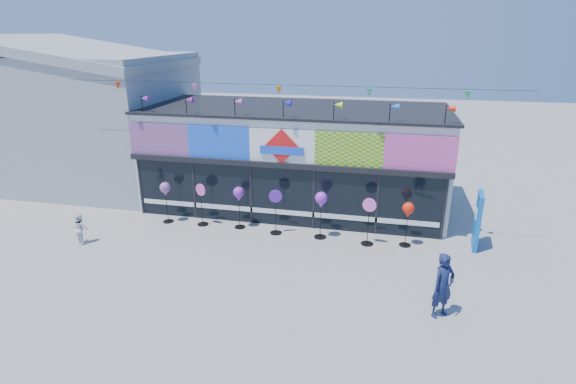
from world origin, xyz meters
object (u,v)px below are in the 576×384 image
(spinner_2, at_px, (239,195))
(spinner_5, at_px, (368,220))
(spinner_3, at_px, (276,211))
(child, at_px, (81,228))
(spinner_0, at_px, (165,190))
(spinner_4, at_px, (321,201))
(blue_sign, at_px, (478,221))
(adult_man, at_px, (443,286))
(spinner_6, at_px, (408,211))
(spinner_1, at_px, (202,203))

(spinner_2, relative_size, spinner_5, 0.95)
(spinner_3, relative_size, child, 1.58)
(spinner_3, height_order, child, spinner_3)
(spinner_0, bearing_deg, spinner_4, -1.28)
(blue_sign, bearing_deg, spinner_4, -169.20)
(blue_sign, height_order, spinner_0, blue_sign)
(adult_man, xyz_separation_m, child, (-11.81, 1.83, -0.35))
(spinner_2, relative_size, spinner_4, 0.93)
(spinner_2, bearing_deg, spinner_0, -178.26)
(spinner_3, bearing_deg, adult_man, -36.66)
(blue_sign, distance_m, spinner_3, 6.92)
(child, bearing_deg, spinner_6, -136.13)
(spinner_5, bearing_deg, blue_sign, 8.84)
(spinner_1, bearing_deg, child, -146.42)
(spinner_3, xyz_separation_m, spinner_6, (4.60, -0.02, 0.38))
(spinner_2, xyz_separation_m, spinner_5, (4.77, -0.41, -0.39))
(spinner_4, xyz_separation_m, child, (-8.08, -2.17, -0.85))
(spinner_4, height_order, spinner_5, spinner_4)
(adult_man, bearing_deg, blue_sign, 32.89)
(spinner_3, relative_size, spinner_6, 1.06)
(adult_man, distance_m, child, 11.96)
(spinner_4, height_order, spinner_6, spinner_4)
(spinner_6, bearing_deg, blue_sign, 9.40)
(spinner_3, bearing_deg, blue_sign, 3.02)
(spinner_0, distance_m, child, 3.21)
(spinner_4, bearing_deg, blue_sign, 3.99)
(spinner_3, distance_m, child, 6.80)
(spinner_2, height_order, spinner_4, spinner_4)
(spinner_5, relative_size, adult_man, 0.97)
(spinner_3, bearing_deg, spinner_5, -3.35)
(spinner_1, relative_size, spinner_3, 0.98)
(spinner_6, bearing_deg, child, -168.95)
(blue_sign, xyz_separation_m, child, (-13.35, -2.54, -0.45))
(spinner_3, xyz_separation_m, adult_man, (5.37, -4.00, -0.01))
(spinner_4, relative_size, child, 1.62)
(spinner_0, height_order, spinner_2, spinner_0)
(adult_man, bearing_deg, child, 133.49)
(spinner_6, bearing_deg, spinner_0, 179.05)
(spinner_0, distance_m, spinner_3, 4.36)
(spinner_1, bearing_deg, spinner_3, -3.20)
(spinner_1, relative_size, child, 1.54)
(spinner_0, bearing_deg, spinner_2, 1.74)
(spinner_2, distance_m, spinner_3, 1.52)
(spinner_1, height_order, spinner_3, spinner_3)
(blue_sign, height_order, spinner_6, blue_sign)
(spinner_4, xyz_separation_m, adult_man, (3.73, -4.00, -0.50))
(adult_man, height_order, child, adult_man)
(child, bearing_deg, spinner_3, -128.53)
(spinner_4, bearing_deg, child, -164.97)
(spinner_4, xyz_separation_m, spinner_5, (1.67, -0.19, -0.49))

